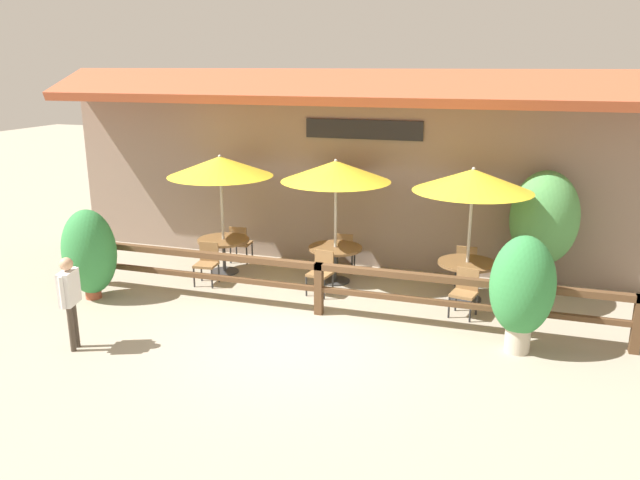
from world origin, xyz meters
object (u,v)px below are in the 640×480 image
object	(u,v)px
dining_table_far	(467,269)
dining_table_middle	(335,254)
patio_umbrella_middle	(336,171)
chair_middle_streetside	(321,271)
potted_plant_entrance_palm	(89,252)
chair_far_streetside	(465,290)
chair_far_wallside	(467,263)
potted_plant_tall_tropical	(544,219)
patio_umbrella_near	(220,166)
potted_plant_broad_leaf	(522,288)
patio_umbrella_far	(473,180)
chair_middle_wallside	(344,249)
pedestrian	(69,291)
chair_near_streetside	(207,261)
dining_table_near	(224,245)
chair_near_wallside	(240,242)

from	to	relation	value
dining_table_far	dining_table_middle	bearing A→B (deg)	175.63
patio_umbrella_middle	dining_table_middle	size ratio (longest dim) A/B	2.31
dining_table_far	patio_umbrella_middle	bearing A→B (deg)	175.63
chair_middle_streetside	potted_plant_entrance_palm	size ratio (longest dim) A/B	0.49
potted_plant_entrance_palm	chair_far_streetside	bearing A→B (deg)	10.86
dining_table_far	chair_far_wallside	bearing A→B (deg)	95.02
dining_table_middle	potted_plant_tall_tropical	bearing A→B (deg)	10.71
patio_umbrella_near	dining_table_middle	bearing A→B (deg)	3.67
chair_far_wallside	potted_plant_broad_leaf	bearing A→B (deg)	110.81
patio_umbrella_far	chair_far_wallside	xyz separation A→B (m)	(-0.07, 0.81, -1.82)
dining_table_middle	potted_plant_entrance_palm	bearing A→B (deg)	-150.66
chair_middle_wallside	potted_plant_tall_tropical	distance (m)	4.10
potted_plant_tall_tropical	pedestrian	world-z (taller)	potted_plant_tall_tropical
patio_umbrella_middle	potted_plant_entrance_palm	world-z (taller)	patio_umbrella_middle
chair_far_wallside	potted_plant_entrance_palm	bearing A→B (deg)	24.28
chair_near_streetside	chair_middle_streetside	distance (m)	2.38
dining_table_middle	patio_umbrella_far	xyz separation A→B (m)	(2.65, -0.20, 1.69)
dining_table_far	pedestrian	size ratio (longest dim) A/B	0.73
chair_far_wallside	dining_table_near	bearing A→B (deg)	9.35
dining_table_far	chair_far_wallside	xyz separation A→B (m)	(-0.07, 0.81, -0.13)
patio_umbrella_far	potted_plant_tall_tropical	xyz separation A→B (m)	(1.32, 0.95, -0.84)
patio_umbrella_far	pedestrian	xyz separation A→B (m)	(-5.63, -4.08, -1.33)
potted_plant_tall_tropical	chair_far_streetside	bearing A→B (deg)	-125.82
potted_plant_broad_leaf	potted_plant_entrance_palm	xyz separation A→B (m)	(-7.75, -0.08, -0.13)
dining_table_far	chair_far_streetside	xyz separation A→B (m)	(0.04, -0.81, -0.13)
chair_near_wallside	potted_plant_entrance_palm	bearing A→B (deg)	54.05
chair_middle_wallside	patio_umbrella_near	bearing A→B (deg)	13.70
chair_middle_wallside	potted_plant_broad_leaf	size ratio (longest dim) A/B	0.45
chair_far_wallside	chair_middle_wallside	bearing A→B (deg)	-2.55
patio_umbrella_middle	chair_middle_wallside	bearing A→B (deg)	91.43
potted_plant_tall_tropical	dining_table_far	bearing A→B (deg)	-144.15
chair_middle_wallside	pedestrian	world-z (taller)	pedestrian
chair_near_streetside	chair_far_wallside	size ratio (longest dim) A/B	1.00
patio_umbrella_near	patio_umbrella_far	distance (m)	5.08
patio_umbrella_far	dining_table_near	bearing A→B (deg)	179.48
chair_far_wallside	potted_plant_entrance_palm	world-z (taller)	potted_plant_entrance_palm
chair_near_wallside	pedestrian	world-z (taller)	pedestrian
chair_middle_streetside	patio_umbrella_far	distance (m)	3.31
patio_umbrella_far	dining_table_far	distance (m)	1.69
chair_near_wallside	chair_far_wallside	bearing A→B (deg)	174.75
patio_umbrella_near	patio_umbrella_far	bearing A→B (deg)	-0.52
dining_table_far	potted_plant_entrance_palm	world-z (taller)	potted_plant_entrance_palm
chair_middle_streetside	pedestrian	size ratio (longest dim) A/B	0.56
patio_umbrella_middle	chair_middle_wallside	distance (m)	1.97
chair_middle_wallside	chair_far_streetside	distance (m)	3.24
chair_middle_wallside	chair_far_streetside	xyz separation A→B (m)	(2.71, -1.77, 0.00)
potted_plant_tall_tropical	potted_plant_broad_leaf	bearing A→B (deg)	-96.57
patio_umbrella_middle	chair_middle_streetside	size ratio (longest dim) A/B	3.00
patio_umbrella_near	chair_near_wallside	xyz separation A→B (m)	(0.03, 0.76, -1.82)
patio_umbrella_middle	chair_far_streetside	size ratio (longest dim) A/B	3.00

